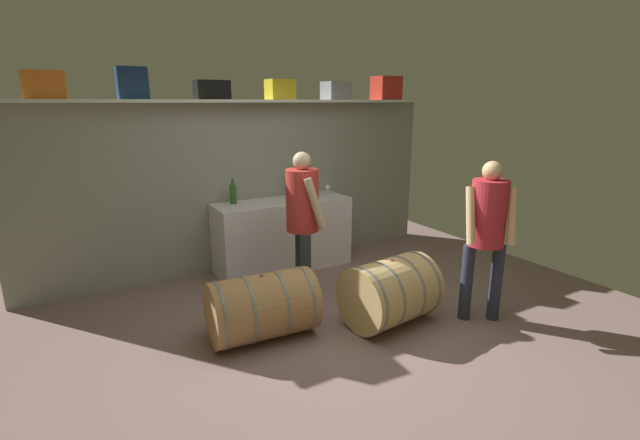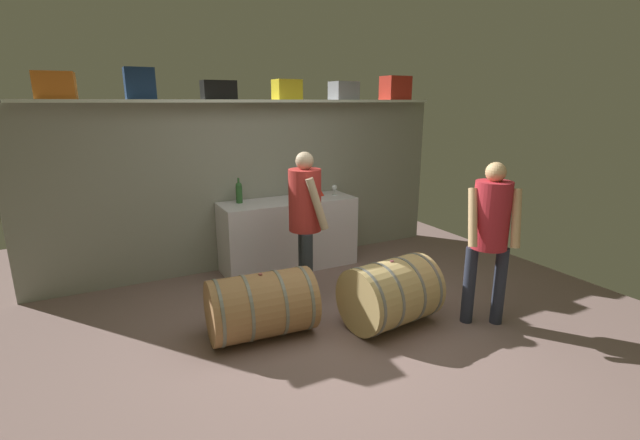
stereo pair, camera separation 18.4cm
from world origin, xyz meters
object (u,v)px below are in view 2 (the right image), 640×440
at_px(wine_bottle_green, 239,192).
at_px(wine_barrel_near, 261,305).
at_px(toolcase_red, 395,88).
at_px(toolcase_navy, 140,83).
at_px(toolcase_yellow, 287,90).
at_px(toolcase_orange, 55,85).
at_px(visitor_tasting, 306,211).
at_px(winemaker_pouring, 490,228).
at_px(red_funnel, 320,192).
at_px(toolcase_black, 219,90).
at_px(wine_barrel_far, 391,293).
at_px(wine_bottle_dark, 300,185).
at_px(toolcase_grey, 344,91).
at_px(wine_glass, 334,188).
at_px(work_cabinet, 289,234).

distance_m(wine_bottle_green, wine_barrel_near, 1.77).
bearing_deg(toolcase_red, toolcase_navy, 179.65).
distance_m(toolcase_yellow, wine_bottle_green, 1.36).
distance_m(toolcase_orange, visitor_tasting, 2.68).
xyz_separation_m(toolcase_yellow, winemaker_pouring, (0.94, -2.39, -1.24)).
relative_size(red_funnel, visitor_tasting, 0.07).
distance_m(toolcase_black, winemaker_pouring, 3.21).
height_order(wine_barrel_far, visitor_tasting, visitor_tasting).
bearing_deg(wine_bottle_dark, wine_bottle_green, -177.90).
bearing_deg(toolcase_yellow, toolcase_orange, 178.94).
height_order(toolcase_orange, wine_barrel_near, toolcase_orange).
distance_m(toolcase_grey, wine_glass, 1.24).
xyz_separation_m(toolcase_navy, wine_glass, (2.21, -0.18, -1.26)).
height_order(toolcase_black, toolcase_red, toolcase_red).
distance_m(red_funnel, wine_barrel_near, 2.15).
relative_size(toolcase_red, winemaker_pouring, 0.23).
xyz_separation_m(toolcase_black, wine_bottle_green, (0.16, -0.07, -1.16)).
relative_size(toolcase_black, red_funnel, 3.34).
height_order(toolcase_yellow, winemaker_pouring, toolcase_yellow).
height_order(toolcase_navy, wine_barrel_near, toolcase_navy).
height_order(toolcase_navy, wine_bottle_dark, toolcase_navy).
bearing_deg(wine_bottle_green, wine_glass, -4.93).
distance_m(wine_glass, red_funnel, 0.20).
bearing_deg(toolcase_grey, toolcase_black, 177.27).
bearing_deg(red_funnel, wine_bottle_dark, 160.10).
bearing_deg(toolcase_orange, toolcase_yellow, 3.76).
height_order(wine_barrel_far, winemaker_pouring, winemaker_pouring).
xyz_separation_m(toolcase_yellow, wine_barrel_near, (-1.00, -1.66, -1.88)).
xyz_separation_m(toolcase_orange, toolcase_black, (1.58, 0.00, -0.02)).
height_order(red_funnel, wine_barrel_far, red_funnel).
bearing_deg(winemaker_pouring, work_cabinet, -32.44).
relative_size(toolcase_grey, wine_barrel_near, 0.34).
bearing_deg(toolcase_red, wine_bottle_green, -178.62).
bearing_deg(wine_barrel_near, toolcase_black, 88.20).
height_order(toolcase_yellow, work_cabinet, toolcase_yellow).
bearing_deg(red_funnel, wine_barrel_far, -97.10).
bearing_deg(wine_glass, toolcase_black, 172.82).
xyz_separation_m(toolcase_orange, toolcase_red, (4.00, 0.00, 0.03)).
distance_m(toolcase_navy, red_funnel, 2.41).
distance_m(toolcase_orange, wine_barrel_far, 3.75).
xyz_separation_m(toolcase_orange, visitor_tasting, (2.09, -1.14, -1.23)).
xyz_separation_m(wine_barrel_far, visitor_tasting, (-0.45, 0.87, 0.64)).
xyz_separation_m(work_cabinet, wine_bottle_dark, (0.23, 0.16, 0.58)).
bearing_deg(toolcase_navy, visitor_tasting, -40.97).
relative_size(toolcase_grey, wine_bottle_dark, 1.01).
bearing_deg(toolcase_orange, wine_barrel_near, -45.95).
height_order(toolcase_grey, red_funnel, toolcase_grey).
xyz_separation_m(wine_bottle_green, wine_barrel_far, (0.81, -1.94, -0.68)).
distance_m(work_cabinet, visitor_tasting, 1.10).
bearing_deg(toolcase_red, wine_barrel_near, -147.79).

